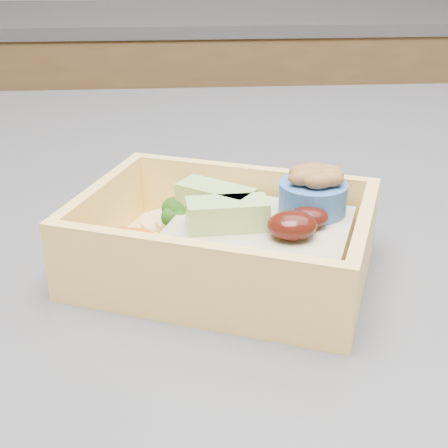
{
  "coord_description": "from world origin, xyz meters",
  "views": [
    {
      "loc": [
        -0.01,
        -0.61,
        1.14
      ],
      "look_at": [
        0.02,
        -0.24,
        0.96
      ],
      "focal_mm": 50.0,
      "sensor_mm": 36.0,
      "label": 1
    }
  ],
  "objects": [
    {
      "name": "bento_box",
      "position": [
        0.03,
        -0.24,
        0.94
      ],
      "size": [
        0.23,
        0.2,
        0.07
      ],
      "rotation": [
        0.0,
        0.0,
        -0.38
      ],
      "color": "#FFD169",
      "rests_on": "island"
    },
    {
      "name": "back_cabinets",
      "position": [
        0.0,
        1.23,
        0.89
      ],
      "size": [
        3.2,
        0.62,
        2.3
      ],
      "color": "brown",
      "rests_on": "ground"
    }
  ]
}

